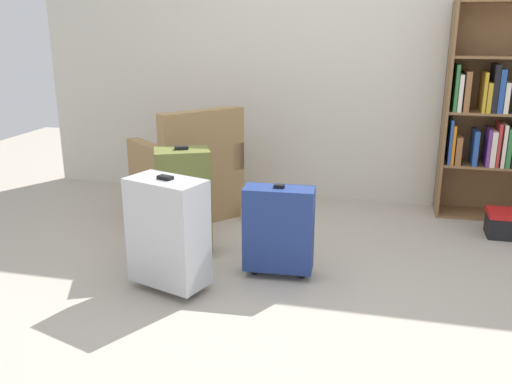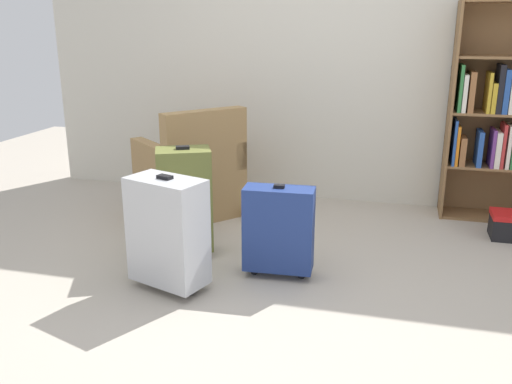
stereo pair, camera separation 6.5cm
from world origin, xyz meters
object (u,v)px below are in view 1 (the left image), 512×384
Objects in this scene: suitcase_silver at (168,232)px; suitcase_olive at (184,200)px; bookshelf at (507,118)px; mug at (246,215)px; suitcase_navy_blue at (279,229)px; armchair at (188,177)px.

suitcase_olive is at bearing 100.51° from suitcase_silver.
mug is at bearing -163.40° from bookshelf.
bookshelf is 2.23× the size of suitcase_olive.
mug is 0.20× the size of suitcase_navy_blue.
suitcase_navy_blue is at bearing -14.16° from suitcase_olive.
suitcase_olive reaches higher than suitcase_silver.
suitcase_olive is at bearing -71.49° from armchair.
bookshelf is 2.20m from mug.
bookshelf is 2.42× the size of suitcase_silver.
suitcase_olive reaches higher than suitcase_navy_blue.
armchair reaches higher than suitcase_silver.
bookshelf is at bearing 16.60° from mug.
suitcase_silver is at bearing -79.49° from suitcase_olive.
armchair reaches higher than suitcase_olive.
suitcase_navy_blue is 0.79× the size of suitcase_olive.
suitcase_silver is (0.36, -1.31, 0.05)m from armchair.
suitcase_silver is at bearing -150.88° from suitcase_navy_blue.
bookshelf is at bearing 41.35° from suitcase_silver.
suitcase_silver is 0.51m from suitcase_olive.
armchair is 0.57m from mug.
bookshelf reaches higher than suitcase_olive.
armchair is (-2.48, -0.55, -0.50)m from bookshelf.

